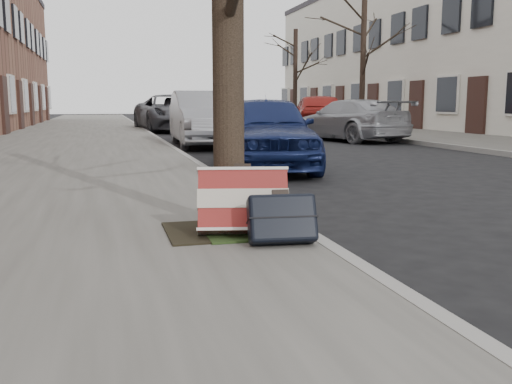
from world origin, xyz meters
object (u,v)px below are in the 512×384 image
object	(u,v)px
suitcase_red	(243,202)
car_near_mid	(205,119)
suitcase_navy	(282,218)
car_near_front	(265,131)

from	to	relation	value
suitcase_red	car_near_mid	bearing A→B (deg)	93.90
suitcase_navy	car_near_front	distance (m)	6.13
suitcase_navy	car_near_front	size ratio (longest dim) A/B	0.13
suitcase_red	suitcase_navy	xyz separation A→B (m)	(0.22, -0.38, -0.07)
car_near_mid	suitcase_navy	bearing A→B (deg)	-95.09
suitcase_navy	car_near_mid	xyz separation A→B (m)	(1.44, 11.63, 0.44)
suitcase_navy	car_near_mid	size ratio (longest dim) A/B	0.11
suitcase_red	suitcase_navy	size ratio (longest dim) A/B	1.38
car_near_front	car_near_mid	world-z (taller)	car_near_mid
suitcase_red	car_near_front	xyz separation A→B (m)	(1.76, 5.54, 0.28)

